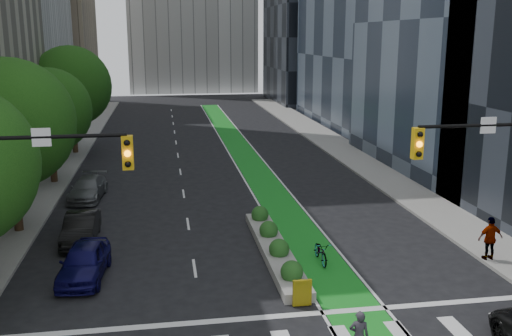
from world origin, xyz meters
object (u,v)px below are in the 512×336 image
object	(u,v)px
pedestrian_far	(490,238)
median_planter	(275,246)
bicycle	(321,251)
parked_car_left_near	(84,262)
cyclist	(359,336)
parked_car_left_mid	(81,228)
parked_car_left_far	(88,188)

from	to	relation	value
pedestrian_far	median_planter	bearing A→B (deg)	-16.47
bicycle	parked_car_left_near	bearing A→B (deg)	-179.08
median_planter	parked_car_left_near	size ratio (longest dim) A/B	2.41
cyclist	parked_car_left_mid	world-z (taller)	cyclist
bicycle	parked_car_left_far	xyz separation A→B (m)	(-11.33, 12.05, 0.16)
bicycle	parked_car_left_mid	world-z (taller)	parked_car_left_mid
bicycle	median_planter	bearing A→B (deg)	146.64
parked_car_left_mid	bicycle	bearing A→B (deg)	-21.50
median_planter	parked_car_left_far	xyz separation A→B (m)	(-9.49, 10.82, 0.28)
parked_car_left_near	parked_car_left_mid	bearing A→B (deg)	103.61
bicycle	parked_car_left_near	xyz separation A→B (m)	(-10.04, -0.09, 0.24)
cyclist	parked_car_left_far	xyz separation A→B (m)	(-10.33, 19.86, -0.19)
bicycle	cyclist	xyz separation A→B (m)	(-1.00, -7.81, 0.35)
bicycle	parked_car_left_near	world-z (taller)	parked_car_left_near
parked_car_left_near	parked_car_left_far	xyz separation A→B (m)	(-1.29, 12.14, -0.08)
cyclist	median_planter	bearing A→B (deg)	-70.34
bicycle	parked_car_left_far	size ratio (longest dim) A/B	0.42
cyclist	parked_car_left_near	xyz separation A→B (m)	(-9.03, 7.72, -0.11)
median_planter	pedestrian_far	bearing A→B (deg)	-15.21
cyclist	parked_car_left_mid	xyz separation A→B (m)	(-9.74, 12.19, -0.15)
parked_car_left_far	parked_car_left_near	bearing A→B (deg)	-78.46
parked_car_left_near	bicycle	bearing A→B (deg)	5.13
bicycle	parked_car_left_mid	size ratio (longest dim) A/B	0.45
median_planter	parked_car_left_near	distance (m)	8.31
parked_car_left_near	cyclist	bearing A→B (deg)	-35.92
parked_car_left_mid	parked_car_left_far	size ratio (longest dim) A/B	0.93
parked_car_left_mid	pedestrian_far	xyz separation A→B (m)	(18.01, -5.63, 0.44)
pedestrian_far	parked_car_left_far	bearing A→B (deg)	-36.84
median_planter	bicycle	size ratio (longest dim) A/B	5.52
median_planter	cyclist	bearing A→B (deg)	-84.74
parked_car_left_near	pedestrian_far	bearing A→B (deg)	0.78
median_planter	parked_car_left_mid	world-z (taller)	parked_car_left_mid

